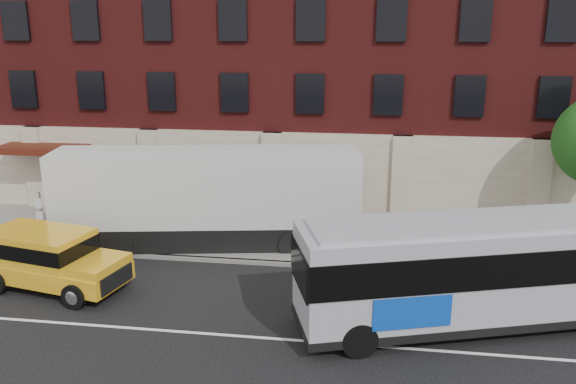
# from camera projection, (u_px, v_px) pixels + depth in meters

# --- Properties ---
(ground) EXTENTS (120.00, 120.00, 0.00)m
(ground) POSITION_uv_depth(u_px,v_px,m) (204.00, 343.00, 16.91)
(ground) COLOR black
(ground) RESTS_ON ground
(sidewalk) EXTENTS (60.00, 6.00, 0.15)m
(sidewalk) POSITION_uv_depth(u_px,v_px,m) (262.00, 236.00, 25.47)
(sidewalk) COLOR gray
(sidewalk) RESTS_ON ground
(kerb) EXTENTS (60.00, 0.25, 0.15)m
(kerb) POSITION_uv_depth(u_px,v_px,m) (247.00, 262.00, 22.61)
(kerb) COLOR gray
(kerb) RESTS_ON ground
(lane_line) EXTENTS (60.00, 0.12, 0.01)m
(lane_line) POSITION_uv_depth(u_px,v_px,m) (209.00, 334.00, 17.39)
(lane_line) COLOR white
(lane_line) RESTS_ON ground
(building) EXTENTS (30.00, 12.10, 15.00)m
(building) POSITION_uv_depth(u_px,v_px,m) (288.00, 52.00, 31.01)
(building) COLOR #551514
(building) RESTS_ON sidewalk
(sign_pole) EXTENTS (0.30, 0.20, 2.50)m
(sign_pole) POSITION_uv_depth(u_px,v_px,m) (41.00, 217.00, 23.55)
(sign_pole) COLOR slate
(sign_pole) RESTS_ON ground
(city_bus) EXTENTS (12.61, 6.30, 3.40)m
(city_bus) POSITION_uv_depth(u_px,v_px,m) (502.00, 267.00, 17.55)
(city_bus) COLOR #A4A6AF
(city_bus) RESTS_ON ground
(yellow_suv) EXTENTS (5.52, 3.15, 2.05)m
(yellow_suv) POSITION_uv_depth(u_px,v_px,m) (48.00, 256.00, 20.23)
(yellow_suv) COLOR yellow
(yellow_suv) RESTS_ON ground
(shipping_container) EXTENTS (12.51, 4.59, 4.09)m
(shipping_container) POSITION_uv_depth(u_px,v_px,m) (208.00, 200.00, 23.88)
(shipping_container) COLOR black
(shipping_container) RESTS_ON ground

